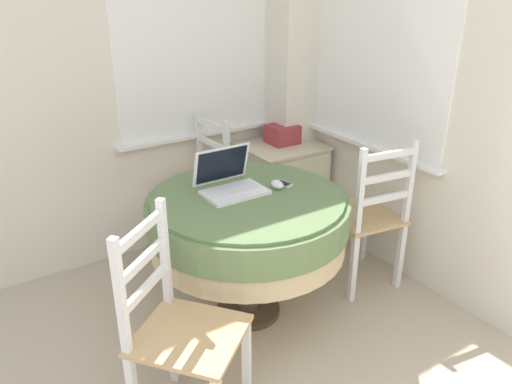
# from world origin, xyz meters

# --- Properties ---
(corner_room_shell) EXTENTS (4.12, 4.69, 2.55)m
(corner_room_shell) POSITION_xyz_m (1.04, 1.77, 1.28)
(corner_room_shell) COLOR silver
(corner_room_shell) RESTS_ON ground_plane
(round_dining_table) EXTENTS (1.06, 1.06, 0.73)m
(round_dining_table) POSITION_xyz_m (0.80, 1.81, 0.59)
(round_dining_table) COLOR #4C3D2D
(round_dining_table) RESTS_ON ground_plane
(laptop) EXTENTS (0.33, 0.28, 0.22)m
(laptop) POSITION_xyz_m (0.75, 1.92, 0.78)
(laptop) COLOR white
(laptop) RESTS_ON round_dining_table
(computer_mouse) EXTENTS (0.06, 0.09, 0.05)m
(computer_mouse) POSITION_xyz_m (0.98, 1.81, 0.75)
(computer_mouse) COLOR white
(computer_mouse) RESTS_ON round_dining_table
(cell_phone) EXTENTS (0.08, 0.12, 0.01)m
(cell_phone) POSITION_xyz_m (1.04, 1.83, 0.74)
(cell_phone) COLOR #B2B7BC
(cell_phone) RESTS_ON round_dining_table
(dining_chair_near_back_window) EXTENTS (0.44, 0.42, 0.95)m
(dining_chair_near_back_window) POSITION_xyz_m (0.88, 2.59, 0.45)
(dining_chair_near_back_window) COLOR tan
(dining_chair_near_back_window) RESTS_ON ground_plane
(dining_chair_near_right_window) EXTENTS (0.45, 0.47, 0.95)m
(dining_chair_near_right_window) POSITION_xyz_m (1.56, 1.69, 0.45)
(dining_chair_near_right_window) COLOR tan
(dining_chair_near_right_window) RESTS_ON ground_plane
(dining_chair_camera_near) EXTENTS (0.57, 0.57, 0.95)m
(dining_chair_camera_near) POSITION_xyz_m (0.18, 1.35, 0.45)
(dining_chair_camera_near) COLOR tan
(dining_chair_camera_near) RESTS_ON ground_plane
(corner_cabinet) EXTENTS (0.55, 0.50, 0.66)m
(corner_cabinet) POSITION_xyz_m (1.56, 2.56, 0.33)
(corner_cabinet) COLOR beige
(corner_cabinet) RESTS_ON ground_plane
(storage_box) EXTENTS (0.20, 0.19, 0.13)m
(storage_box) POSITION_xyz_m (1.59, 2.60, 0.73)
(storage_box) COLOR #9E3338
(storage_box) RESTS_ON corner_cabinet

